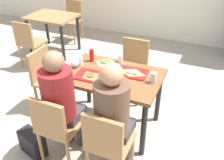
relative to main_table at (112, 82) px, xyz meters
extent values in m
cube|color=#9E998E|center=(0.00, 0.00, -0.66)|extent=(10.00, 10.00, 0.02)
cube|color=brown|center=(0.00, 0.00, 0.09)|extent=(1.12, 0.76, 0.04)
cylinder|color=black|center=(-0.50, -0.32, -0.29)|extent=(0.06, 0.06, 0.72)
cylinder|color=black|center=(0.50, -0.32, -0.29)|extent=(0.06, 0.06, 0.72)
cylinder|color=black|center=(-0.50, 0.32, -0.29)|extent=(0.06, 0.06, 0.72)
cylinder|color=black|center=(0.50, 0.32, -0.29)|extent=(0.06, 0.06, 0.72)
cube|color=#9E7247|center=(-0.28, -0.68, -0.20)|extent=(0.40, 0.40, 0.03)
cube|color=#9E7247|center=(-0.28, -0.86, 0.02)|extent=(0.38, 0.04, 0.40)
cylinder|color=#9E7247|center=(-0.45, -0.51, -0.43)|extent=(0.04, 0.04, 0.44)
cylinder|color=#9E7247|center=(-0.11, -0.51, -0.43)|extent=(0.04, 0.04, 0.44)
cylinder|color=#9E7247|center=(-0.45, -0.85, -0.43)|extent=(0.04, 0.04, 0.44)
cylinder|color=#9E7247|center=(-0.11, -0.85, -0.43)|extent=(0.04, 0.04, 0.44)
cube|color=#9E7247|center=(0.28, -0.68, -0.20)|extent=(0.40, 0.40, 0.03)
cube|color=#9E7247|center=(0.28, -0.86, 0.02)|extent=(0.38, 0.04, 0.40)
cylinder|color=#9E7247|center=(0.11, -0.51, -0.43)|extent=(0.04, 0.04, 0.44)
cylinder|color=#9E7247|center=(0.45, -0.51, -0.43)|extent=(0.04, 0.04, 0.44)
cube|color=#9E7247|center=(0.00, 0.68, -0.20)|extent=(0.40, 0.40, 0.03)
cube|color=#9E7247|center=(0.00, 0.86, 0.02)|extent=(0.38, 0.04, 0.40)
cylinder|color=#9E7247|center=(0.17, 0.51, -0.43)|extent=(0.04, 0.04, 0.44)
cylinder|color=#9E7247|center=(-0.17, 0.51, -0.43)|extent=(0.04, 0.04, 0.44)
cylinder|color=#9E7247|center=(0.17, 0.85, -0.43)|extent=(0.04, 0.04, 0.44)
cylinder|color=#9E7247|center=(-0.17, 0.85, -0.43)|extent=(0.04, 0.04, 0.44)
cube|color=#9E7247|center=(-0.86, 0.00, -0.20)|extent=(0.40, 0.40, 0.03)
cube|color=#9E7247|center=(-1.04, 0.00, 0.02)|extent=(0.04, 0.38, 0.40)
cylinder|color=#9E7247|center=(-0.69, 0.17, -0.43)|extent=(0.04, 0.04, 0.44)
cylinder|color=#9E7247|center=(-0.69, -0.17, -0.43)|extent=(0.04, 0.04, 0.44)
cylinder|color=#9E7247|center=(-1.03, 0.17, -0.43)|extent=(0.04, 0.04, 0.44)
cylinder|color=#9E7247|center=(-1.03, -0.17, -0.43)|extent=(0.04, 0.04, 0.44)
cylinder|color=#383842|center=(-0.36, -0.45, -0.42)|extent=(0.10, 0.10, 0.47)
cylinder|color=#383842|center=(-0.20, -0.45, -0.42)|extent=(0.10, 0.10, 0.47)
cube|color=#383842|center=(-0.28, -0.55, -0.13)|extent=(0.32, 0.28, 0.10)
cylinder|color=maroon|center=(-0.28, -0.66, 0.18)|extent=(0.32, 0.32, 0.52)
sphere|color=#8C664C|center=(-0.28, -0.66, 0.53)|extent=(0.20, 0.20, 0.20)
cylinder|color=#383842|center=(0.20, -0.45, -0.42)|extent=(0.10, 0.10, 0.47)
cylinder|color=#383842|center=(0.36, -0.45, -0.42)|extent=(0.10, 0.10, 0.47)
cube|color=#383842|center=(0.28, -0.55, -0.13)|extent=(0.32, 0.28, 0.10)
cylinder|color=brown|center=(0.28, -0.66, 0.18)|extent=(0.32, 0.32, 0.52)
sphere|color=tan|center=(0.28, -0.66, 0.53)|extent=(0.20, 0.20, 0.20)
cube|color=red|center=(-0.20, -0.13, 0.12)|extent=(0.37, 0.28, 0.02)
cube|color=red|center=(0.20, 0.11, 0.12)|extent=(0.37, 0.28, 0.02)
cylinder|color=white|center=(-0.17, 0.21, 0.11)|extent=(0.22, 0.22, 0.01)
cylinder|color=white|center=(0.17, -0.21, 0.11)|extent=(0.22, 0.22, 0.01)
pyramid|color=tan|center=(-0.20, -0.15, 0.13)|extent=(0.22, 0.22, 0.01)
ellipsoid|color=#B74723|center=(-0.20, -0.15, 0.14)|extent=(0.15, 0.15, 0.01)
pyramid|color=tan|center=(0.21, 0.10, 0.13)|extent=(0.24, 0.15, 0.01)
ellipsoid|color=#D8C67F|center=(0.21, 0.10, 0.14)|extent=(0.17, 0.10, 0.01)
pyramid|color=tan|center=(-0.17, 0.22, 0.12)|extent=(0.26, 0.17, 0.01)
ellipsoid|color=#4C7233|center=(-0.17, 0.22, 0.13)|extent=(0.18, 0.12, 0.01)
cylinder|color=white|center=(-0.03, 0.32, 0.16)|extent=(0.07, 0.07, 0.10)
cylinder|color=white|center=(0.03, -0.32, 0.16)|extent=(0.07, 0.07, 0.10)
cylinder|color=white|center=(-0.45, 0.06, 0.16)|extent=(0.07, 0.07, 0.10)
cylinder|color=#B7BCC6|center=(0.48, 0.02, 0.17)|extent=(0.07, 0.07, 0.12)
cylinder|color=red|center=(-0.37, 0.21, 0.19)|extent=(0.06, 0.06, 0.16)
sphere|color=silver|center=(-0.48, -0.02, 0.16)|extent=(0.10, 0.10, 0.10)
cube|color=black|center=(-0.63, -0.78, -0.51)|extent=(0.35, 0.25, 0.28)
cube|color=#9E7247|center=(-1.96, 1.59, 0.09)|extent=(0.90, 0.70, 0.04)
cylinder|color=black|center=(-2.35, 1.30, -0.29)|extent=(0.06, 0.06, 0.72)
cylinder|color=black|center=(-1.57, 1.30, -0.29)|extent=(0.06, 0.06, 0.72)
cylinder|color=black|center=(-2.35, 1.88, -0.29)|extent=(0.06, 0.06, 0.72)
cylinder|color=black|center=(-1.57, 1.88, -0.29)|extent=(0.06, 0.06, 0.72)
cube|color=#9E7247|center=(-1.96, 0.94, -0.20)|extent=(0.40, 0.40, 0.03)
cube|color=#9E7247|center=(-1.96, 0.76, 0.02)|extent=(0.38, 0.04, 0.40)
cylinder|color=#9E7247|center=(-2.13, 1.11, -0.43)|extent=(0.04, 0.04, 0.44)
cylinder|color=#9E7247|center=(-1.79, 1.11, -0.43)|extent=(0.04, 0.04, 0.44)
cylinder|color=#9E7247|center=(-2.13, 0.77, -0.43)|extent=(0.04, 0.04, 0.44)
cylinder|color=#9E7247|center=(-1.79, 0.77, -0.43)|extent=(0.04, 0.04, 0.44)
cube|color=#9E7247|center=(-1.96, 2.24, -0.20)|extent=(0.40, 0.40, 0.03)
cube|color=#9E7247|center=(-1.96, 2.42, 0.02)|extent=(0.38, 0.04, 0.40)
cylinder|color=#9E7247|center=(-1.79, 2.07, -0.43)|extent=(0.04, 0.04, 0.44)
cylinder|color=#9E7247|center=(-2.13, 2.07, -0.43)|extent=(0.04, 0.04, 0.44)
cylinder|color=#9E7247|center=(-1.79, 2.41, -0.43)|extent=(0.04, 0.04, 0.44)
cylinder|color=#9E7247|center=(-2.13, 2.41, -0.43)|extent=(0.04, 0.04, 0.44)
camera|label=1|loc=(0.96, -2.22, 1.53)|focal=39.22mm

